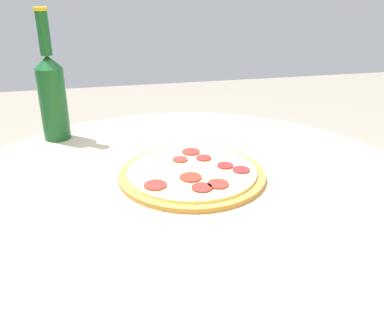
# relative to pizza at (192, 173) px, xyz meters

# --- Properties ---
(table) EXTENTS (1.01, 1.01, 0.76)m
(table) POSITION_rel_pizza_xyz_m (0.02, 0.06, -0.19)
(table) COLOR #B2A893
(table) RESTS_ON ground_plane
(pizza) EXTENTS (0.30, 0.30, 0.02)m
(pizza) POSITION_rel_pizza_xyz_m (0.00, 0.00, 0.00)
(pizza) COLOR #B77F3D
(pizza) RESTS_ON table
(beer_bottle) EXTENTS (0.07, 0.07, 0.31)m
(beer_bottle) POSITION_rel_pizza_xyz_m (0.29, -0.30, 0.11)
(beer_bottle) COLOR #144C23
(beer_bottle) RESTS_ON table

